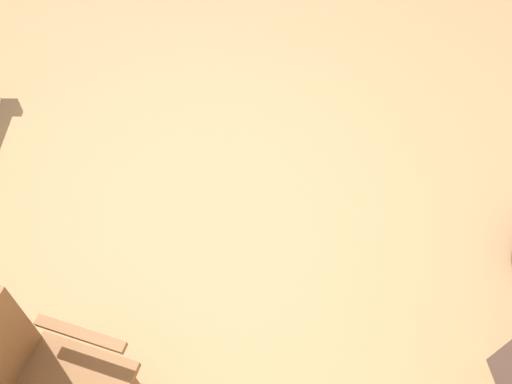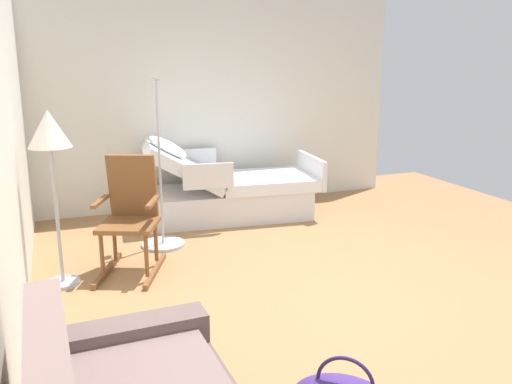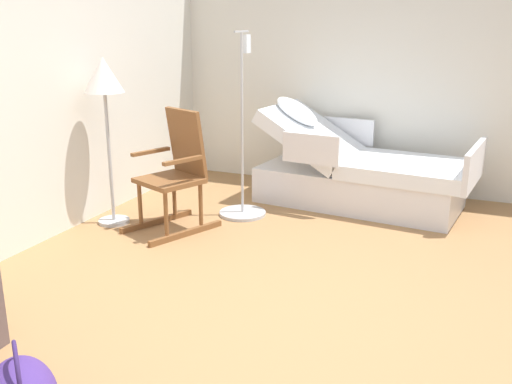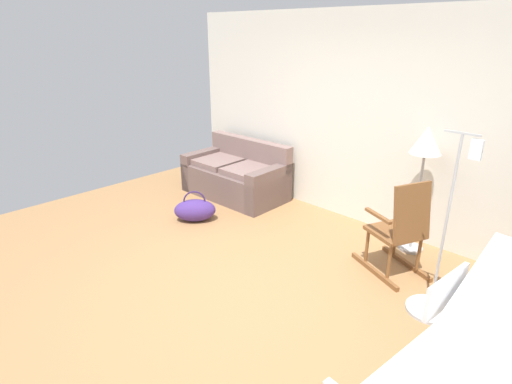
# 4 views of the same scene
# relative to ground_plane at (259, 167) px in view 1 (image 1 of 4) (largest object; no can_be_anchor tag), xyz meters

# --- Properties ---
(ground_plane) EXTENTS (7.35, 7.35, 0.00)m
(ground_plane) POSITION_rel_ground_plane_xyz_m (0.00, 0.00, 0.00)
(ground_plane) COLOR #9E7247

